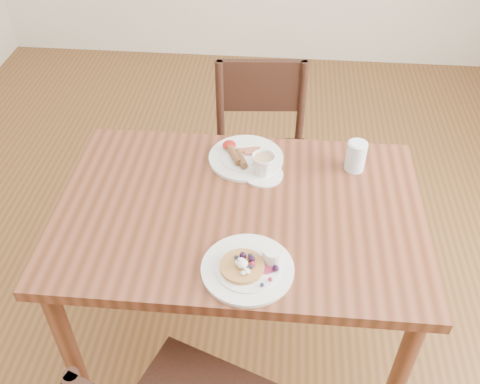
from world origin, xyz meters
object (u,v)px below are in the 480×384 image
Objects in this scene: breakfast_plate at (245,157)px; chair_far at (260,154)px; dining_table at (240,229)px; pancake_plate at (249,266)px; teacup_saucer at (263,167)px; water_glass at (356,156)px.

chair_far is at bearing 83.85° from breakfast_plate.
pancake_plate is at bearing -78.83° from dining_table.
breakfast_plate is (-0.06, 0.52, -0.00)m from pancake_plate.
teacup_saucer is at bearing 69.48° from dining_table.
teacup_saucer reaches higher than dining_table.
chair_far is at bearing 93.91° from teacup_saucer.
breakfast_plate is at bearing 96.28° from pancake_plate.
chair_far is 3.26× the size of breakfast_plate.
pancake_plate is 1.00× the size of breakfast_plate.
teacup_saucer is at bearing 88.08° from pancake_plate.
breakfast_plate is 0.39m from water_glass.
dining_table is 10.96× the size of water_glass.
pancake_plate is 2.47× the size of water_glass.
dining_table is 4.44× the size of breakfast_plate.
pancake_plate is 0.43m from teacup_saucer.
chair_far is 0.54m from teacup_saucer.
chair_far reaches higher than teacup_saucer.
pancake_plate is at bearing -83.72° from breakfast_plate.
water_glass is (0.39, -0.02, 0.04)m from breakfast_plate.
pancake_plate is (0.02, -0.89, 0.27)m from chair_far.
water_glass is at bearing 11.87° from teacup_saucer.
teacup_saucer is 1.28× the size of water_glass.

